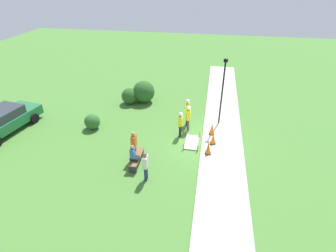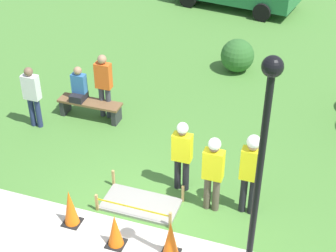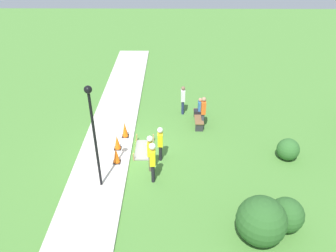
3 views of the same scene
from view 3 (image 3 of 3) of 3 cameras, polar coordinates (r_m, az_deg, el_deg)
The scene contains 17 objects.
ground_plane at distance 15.25m, azimuth -6.47°, elevation -4.86°, with size 60.00×60.00×0.00m, color #477A33.
sidewalk at distance 15.41m, azimuth -10.90°, elevation -4.63°, with size 28.00×2.38×0.10m.
wet_concrete_patch at distance 15.39m, azimuth -4.21°, elevation -4.14°, with size 1.60×0.86×0.40m.
traffic_cone_near_patch at distance 16.09m, azimuth -7.51°, elevation -0.63°, with size 0.34×0.34×0.80m.
traffic_cone_far_patch at distance 15.31m, azimuth -8.84°, elevation -2.84°, with size 0.34×0.34×0.71m.
traffic_cone_sidewalk_edge at distance 14.45m, azimuth -9.01°, elevation -5.06°, with size 0.34×0.34×0.77m.
park_bench at distance 17.29m, azimuth 5.32°, elevation 1.37°, with size 1.65×0.44×0.48m.
person_seated_on_bench at distance 17.30m, azimuth 5.49°, elevation 3.28°, with size 0.36×0.44×0.89m.
worker_supervisor at distance 13.06m, azimuth -2.69°, elevation -5.70°, with size 0.40×0.27×1.85m.
worker_assistant at distance 14.30m, azimuth -1.35°, elevation -2.62°, with size 0.40×0.24×1.66m.
worker_trainee at distance 13.68m, azimuth -3.13°, elevation -4.24°, with size 0.40×0.25×1.72m.
bystander_in_orange_shirt at distance 16.68m, azimuth 6.16°, elevation 2.70°, with size 0.40×0.23×1.74m.
bystander_in_gray_shirt at distance 17.93m, azimuth 2.62°, elevation 4.82°, with size 0.40×0.22×1.64m.
lamppost_near at distance 12.02m, azimuth -12.92°, elevation 0.14°, with size 0.28×0.28×4.36m.
shrub_rounded_near at distance 15.55m, azimuth 20.18°, elevation -3.83°, with size 0.99×0.99×0.99m.
shrub_rounded_mid at distance 11.49m, azimuth 15.94°, elevation -15.60°, with size 1.66×1.66×1.66m.
shrub_rounded_far at distance 12.25m, azimuth 19.90°, elevation -14.32°, with size 1.21×1.21×1.21m.
Camera 3 is at (12.11, 1.83, 9.08)m, focal length 35.00 mm.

